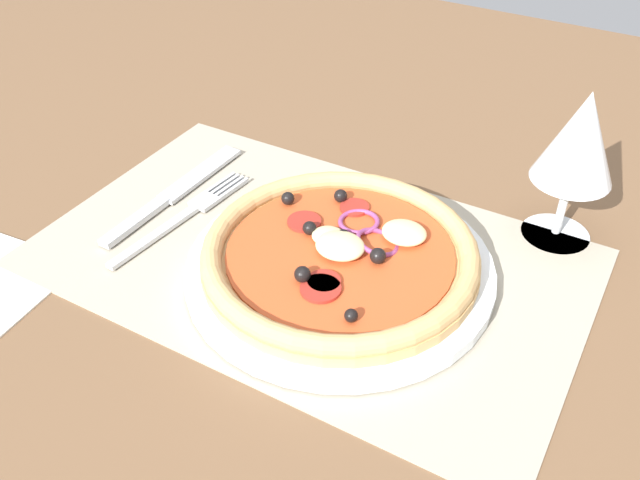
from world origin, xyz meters
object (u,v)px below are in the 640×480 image
fork (188,213)px  pizza (341,253)px  plate (340,269)px  knife (176,192)px  wine_glass (579,142)px

fork → pizza: bearing=-85.7°
plate → fork: plate is taller
plate → knife: (-20.43, 2.64, -0.34)cm
pizza → wine_glass: size_ratio=1.61×
plate → knife: 20.60cm
plate → wine_glass: wine_glass is taller
pizza → knife: 20.71cm
fork → wine_glass: wine_glass is taller
plate → wine_glass: size_ratio=1.81×
pizza → knife: bearing=172.8°
plate → pizza: (0.02, 0.07, 1.68)cm
fork → knife: 4.05cm
plate → knife: bearing=172.6°
pizza → plate: bearing=-107.7°
fork → wine_glass: 36.66cm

